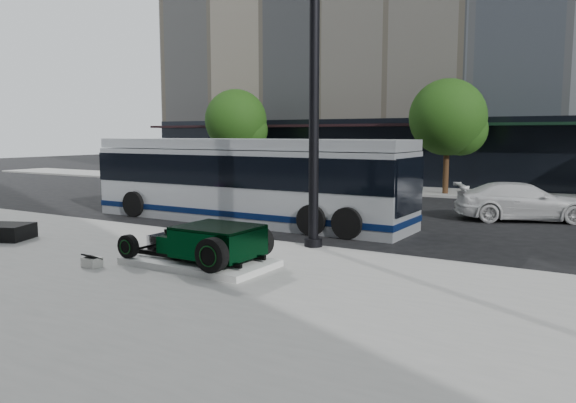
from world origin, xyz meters
The scene contains 9 objects.
ground centered at (0.00, 0.00, 0.00)m, with size 120.00×120.00×0.00m, color black.
sidewalk_far centered at (0.00, 14.00, 0.06)m, with size 70.00×4.00×0.12m, color gray.
street_trees centered at (1.15, 13.07, 3.77)m, with size 29.80×3.80×5.70m.
display_plinth centered at (0.50, -5.44, 0.20)m, with size 3.40×1.80×0.15m, color silver.
hot_rod centered at (0.83, -5.44, 0.70)m, with size 3.22×2.00×0.81m.
info_plaque centered at (-1.46, -6.84, 0.24)m, with size 0.40×0.31×0.31m.
lamppost centered at (1.70, -2.20, 4.16)m, with size 0.48×0.48×8.73m.
transit_bus centered at (-2.81, 1.06, 1.49)m, with size 12.12×2.88×2.92m.
white_sedan centered at (5.62, 6.36, 0.68)m, with size 1.91×4.69×1.36m, color silver.
Camera 1 is at (8.71, -15.15, 3.11)m, focal length 35.00 mm.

